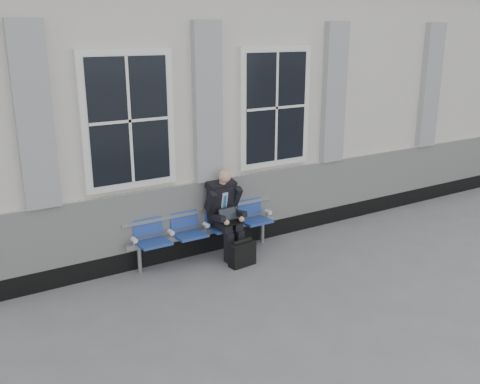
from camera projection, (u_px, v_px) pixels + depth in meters
ground at (309, 271)px, 8.00m from camera, size 70.00×70.00×0.00m
station_building at (197, 98)px, 10.17m from camera, size 14.40×4.40×4.49m
bench at (204, 223)px, 8.38m from camera, size 2.60×0.47×0.91m
businessman at (225, 210)px, 8.36m from camera, size 0.57×0.76×1.41m
briefcase at (242, 254)px, 8.13m from camera, size 0.43×0.21×0.42m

